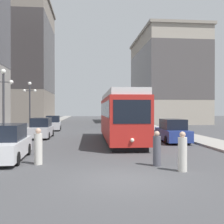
{
  "coord_description": "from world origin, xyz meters",
  "views": [
    {
      "loc": [
        -1.44,
        -9.98,
        2.56
      ],
      "look_at": [
        0.41,
        9.06,
        2.4
      ],
      "focal_mm": 44.18,
      "sensor_mm": 36.0,
      "label": 1
    }
  ],
  "objects_px": {
    "parked_car_left_far": "(6,143)",
    "pedestrian_crossing_far": "(157,150)",
    "pedestrian_crossing_near": "(38,148)",
    "pedestrian_on_sidewalk": "(182,153)",
    "streetcar": "(120,115)",
    "lamp_post_left_far": "(30,99)",
    "transit_bus": "(128,114)",
    "parked_car_left_mid": "(41,129)",
    "parked_car_right_far": "(172,131)",
    "parked_car_left_near": "(53,124)",
    "lamp_post_left_near": "(3,94)"
  },
  "relations": [
    {
      "from": "streetcar",
      "to": "lamp_post_left_far",
      "type": "bearing_deg",
      "value": 137.42
    },
    {
      "from": "parked_car_left_mid",
      "to": "streetcar",
      "type": "bearing_deg",
      "value": -28.65
    },
    {
      "from": "parked_car_right_far",
      "to": "lamp_post_left_far",
      "type": "distance_m",
      "value": 15.82
    },
    {
      "from": "parked_car_left_mid",
      "to": "pedestrian_crossing_far",
      "type": "height_order",
      "value": "parked_car_left_mid"
    },
    {
      "from": "streetcar",
      "to": "pedestrian_crossing_near",
      "type": "distance_m",
      "value": 10.13
    },
    {
      "from": "transit_bus",
      "to": "parked_car_left_mid",
      "type": "xyz_separation_m",
      "value": [
        -10.4,
        -15.03,
        -1.1
      ]
    },
    {
      "from": "lamp_post_left_far",
      "to": "parked_car_left_mid",
      "type": "bearing_deg",
      "value": -67.19
    },
    {
      "from": "parked_car_right_far",
      "to": "pedestrian_on_sidewalk",
      "type": "distance_m",
      "value": 10.6
    },
    {
      "from": "streetcar",
      "to": "parked_car_right_far",
      "type": "relative_size",
      "value": 2.51
    },
    {
      "from": "parked_car_left_far",
      "to": "pedestrian_crossing_far",
      "type": "relative_size",
      "value": 3.08
    },
    {
      "from": "pedestrian_on_sidewalk",
      "to": "parked_car_left_mid",
      "type": "bearing_deg",
      "value": -6.6
    },
    {
      "from": "parked_car_left_mid",
      "to": "lamp_post_left_near",
      "type": "height_order",
      "value": "lamp_post_left_near"
    },
    {
      "from": "parked_car_right_far",
      "to": "parked_car_left_mid",
      "type": "bearing_deg",
      "value": -19.1
    },
    {
      "from": "lamp_post_left_far",
      "to": "pedestrian_on_sidewalk",
      "type": "bearing_deg",
      "value": -62.5
    },
    {
      "from": "pedestrian_crossing_near",
      "to": "pedestrian_on_sidewalk",
      "type": "distance_m",
      "value": 6.54
    },
    {
      "from": "parked_car_left_far",
      "to": "pedestrian_crossing_near",
      "type": "height_order",
      "value": "parked_car_left_far"
    },
    {
      "from": "pedestrian_on_sidewalk",
      "to": "lamp_post_left_near",
      "type": "height_order",
      "value": "lamp_post_left_near"
    },
    {
      "from": "pedestrian_crossing_far",
      "to": "lamp_post_left_far",
      "type": "bearing_deg",
      "value": 127.97
    },
    {
      "from": "pedestrian_crossing_far",
      "to": "lamp_post_left_far",
      "type": "distance_m",
      "value": 20.31
    },
    {
      "from": "pedestrian_crossing_near",
      "to": "pedestrian_crossing_far",
      "type": "bearing_deg",
      "value": 87.8
    },
    {
      "from": "parked_car_right_far",
      "to": "pedestrian_crossing_near",
      "type": "distance_m",
      "value": 12.19
    },
    {
      "from": "lamp_post_left_far",
      "to": "pedestrian_crossing_far",
      "type": "bearing_deg",
      "value": -62.91
    },
    {
      "from": "pedestrian_crossing_far",
      "to": "pedestrian_on_sidewalk",
      "type": "bearing_deg",
      "value": -45.85
    },
    {
      "from": "parked_car_right_far",
      "to": "parked_car_left_far",
      "type": "xyz_separation_m",
      "value": [
        -10.9,
        -6.83,
        -0.0
      ]
    },
    {
      "from": "pedestrian_on_sidewalk",
      "to": "streetcar",
      "type": "bearing_deg",
      "value": -29.09
    },
    {
      "from": "pedestrian_crossing_near",
      "to": "lamp_post_left_far",
      "type": "height_order",
      "value": "lamp_post_left_far"
    },
    {
      "from": "parked_car_left_far",
      "to": "pedestrian_on_sidewalk",
      "type": "distance_m",
      "value": 8.7
    },
    {
      "from": "streetcar",
      "to": "parked_car_left_near",
      "type": "xyz_separation_m",
      "value": [
        -6.82,
        13.03,
        -1.26
      ]
    },
    {
      "from": "parked_car_right_far",
      "to": "transit_bus",
      "type": "bearing_deg",
      "value": -85.94
    },
    {
      "from": "parked_car_left_near",
      "to": "lamp_post_left_far",
      "type": "relative_size",
      "value": 0.83
    },
    {
      "from": "lamp_post_left_near",
      "to": "lamp_post_left_far",
      "type": "height_order",
      "value": "lamp_post_left_far"
    },
    {
      "from": "parked_car_left_far",
      "to": "parked_car_left_mid",
      "type": "bearing_deg",
      "value": 87.99
    },
    {
      "from": "streetcar",
      "to": "pedestrian_on_sidewalk",
      "type": "bearing_deg",
      "value": -82.63
    },
    {
      "from": "pedestrian_crossing_near",
      "to": "pedestrian_crossing_far",
      "type": "relative_size",
      "value": 1.07
    },
    {
      "from": "streetcar",
      "to": "parked_car_left_mid",
      "type": "height_order",
      "value": "streetcar"
    },
    {
      "from": "pedestrian_crossing_near",
      "to": "parked_car_left_far",
      "type": "bearing_deg",
      "value": -118.55
    },
    {
      "from": "streetcar",
      "to": "transit_bus",
      "type": "height_order",
      "value": "streetcar"
    },
    {
      "from": "parked_car_right_far",
      "to": "pedestrian_crossing_near",
      "type": "height_order",
      "value": "parked_car_right_far"
    },
    {
      "from": "pedestrian_crossing_near",
      "to": "lamp_post_left_near",
      "type": "height_order",
      "value": "lamp_post_left_near"
    },
    {
      "from": "streetcar",
      "to": "parked_car_left_mid",
      "type": "bearing_deg",
      "value": 152.05
    },
    {
      "from": "parked_car_left_far",
      "to": "lamp_post_left_far",
      "type": "distance_m",
      "value": 16.06
    },
    {
      "from": "pedestrian_crossing_far",
      "to": "parked_car_left_near",
      "type": "bearing_deg",
      "value": 118.64
    },
    {
      "from": "streetcar",
      "to": "parked_car_left_far",
      "type": "relative_size",
      "value": 2.52
    },
    {
      "from": "transit_bus",
      "to": "pedestrian_crossing_near",
      "type": "xyz_separation_m",
      "value": [
        -8.59,
        -27.51,
        -1.16
      ]
    },
    {
      "from": "streetcar",
      "to": "pedestrian_on_sidewalk",
      "type": "height_order",
      "value": "streetcar"
    },
    {
      "from": "parked_car_right_far",
      "to": "streetcar",
      "type": "bearing_deg",
      "value": -5.36
    },
    {
      "from": "parked_car_right_far",
      "to": "lamp_post_left_near",
      "type": "relative_size",
      "value": 0.92
    },
    {
      "from": "streetcar",
      "to": "parked_car_left_near",
      "type": "relative_size",
      "value": 2.74
    },
    {
      "from": "transit_bus",
      "to": "parked_car_left_mid",
      "type": "relative_size",
      "value": 2.47
    },
    {
      "from": "parked_car_left_near",
      "to": "pedestrian_crossing_far",
      "type": "xyz_separation_m",
      "value": [
        7.25,
        -22.63,
        -0.1
      ]
    }
  ]
}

